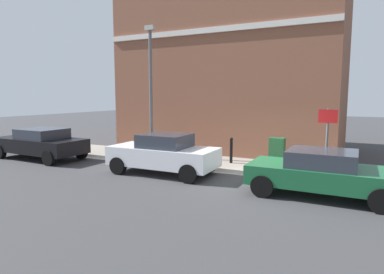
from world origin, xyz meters
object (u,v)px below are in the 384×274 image
lamppost (151,86)px  car_black (41,143)px  street_sign (327,133)px  car_green (322,172)px  car_white (163,154)px  bollard_near_cabinet (231,149)px  utility_cabinet (277,154)px

lamppost → car_black: bearing=115.6°
street_sign → car_green: bearing=-178.1°
car_white → bollard_near_cabinet: size_ratio=3.86×
car_green → utility_cabinet: 3.13m
car_green → car_black: car_black is taller
utility_cabinet → bollard_near_cabinet: utility_cabinet is taller
car_green → lamppost: lamppost is taller
utility_cabinet → street_sign: size_ratio=0.50×
car_white → lamppost: bearing=-48.6°
street_sign → car_black: bearing=97.4°
car_white → car_black: car_white is taller
car_white → utility_cabinet: 4.26m
car_green → lamppost: (2.42, 7.44, 2.60)m
car_green → car_black: bearing=-1.4°
car_green → utility_cabinet: size_ratio=3.54×
car_black → bollard_near_cabinet: size_ratio=4.27×
utility_cabinet → lamppost: bearing=91.1°
bollard_near_cabinet → utility_cabinet: bearing=-93.1°
street_sign → lamppost: size_ratio=0.40×
car_green → bollard_near_cabinet: car_green is taller
utility_cabinet → car_green: bearing=-143.8°
car_black → utility_cabinet: (2.30, -10.16, -0.04)m
car_green → car_black: size_ratio=0.92×
utility_cabinet → car_white: bearing=121.9°
car_green → lamppost: bearing=-18.4°
car_white → lamppost: lamppost is taller
car_black → bollard_near_cabinet: (2.40, -8.30, -0.02)m
bollard_near_cabinet → lamppost: size_ratio=0.18×
car_white → bollard_near_cabinet: car_white is taller
car_white → car_black: bearing=-0.7°
car_black → lamppost: (2.19, -4.57, 2.58)m
car_white → bollard_near_cabinet: 2.93m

